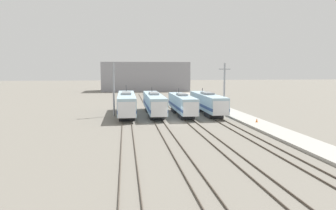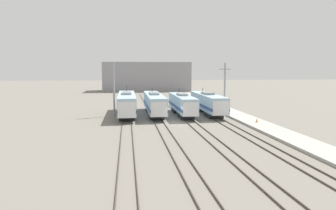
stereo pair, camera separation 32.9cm
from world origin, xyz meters
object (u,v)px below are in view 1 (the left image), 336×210
Objects in this scene: locomotive_center_right at (182,104)px; traffic_cone at (257,120)px; catenary_tower_left at (114,89)px; locomotive_center_left at (154,103)px; catenary_tower_right at (224,88)px; locomotive_far_right at (208,103)px; locomotive_far_left at (127,104)px.

traffic_cone is (9.65, -10.94, -1.44)m from locomotive_center_right.
locomotive_center_left is at bearing 2.60° from catenary_tower_left.
locomotive_center_left is 1.16× the size of locomotive_center_right.
locomotive_center_left is 19.22m from traffic_cone.
traffic_cone is at bearing -48.58° from locomotive_center_right.
catenary_tower_right reaches higher than locomotive_center_right.
locomotive_far_right is at bearing 111.13° from traffic_cone.
catenary_tower_left is at bearing 179.90° from locomotive_far_right.
catenary_tower_right is at bearing 7.20° from locomotive_center_right.
traffic_cone is (21.98, -11.97, -4.34)m from catenary_tower_left.
catenary_tower_right is at bearing 97.17° from traffic_cone.
locomotive_center_left is at bearing 4.00° from locomotive_far_left.
catenary_tower_left reaches higher than locomotive_far_left.
locomotive_center_left is at bearing 178.56° from catenary_tower_right.
locomotive_center_left is at bearing 140.06° from traffic_cone.
locomotive_far_left reaches higher than traffic_cone.
catenary_tower_right is at bearing 0.57° from locomotive_far_right.
catenary_tower_right reaches higher than traffic_cone.
locomotive_far_right is (5.04, 1.00, 0.04)m from locomotive_center_right.
catenary_tower_right reaches higher than locomotive_center_left.
catenary_tower_left is (-7.29, -0.33, 2.83)m from locomotive_center_left.
traffic_cone is at bearing -82.83° from catenary_tower_right.
locomotive_far_left is 23.12m from traffic_cone.
catenary_tower_right is (13.18, -0.33, 2.83)m from locomotive_center_left.
locomotive_far_right is at bearing 11.21° from locomotive_center_right.
locomotive_center_left reaches higher than locomotive_far_right.
locomotive_center_left reaches higher than traffic_cone.
locomotive_center_right is at bearing -15.12° from locomotive_center_left.
locomotive_far_right is at bearing -0.04° from locomotive_far_left.
locomotive_far_left reaches higher than locomotive_center_right.
catenary_tower_right reaches higher than locomotive_far_left.
locomotive_center_left is 13.49m from catenary_tower_right.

